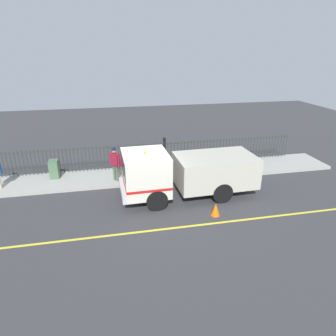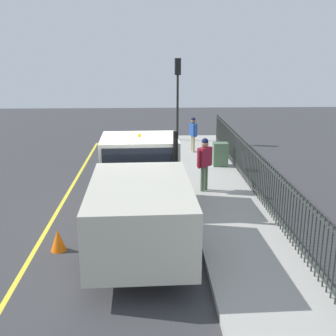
{
  "view_description": "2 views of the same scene",
  "coord_description": "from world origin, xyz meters",
  "px_view_note": "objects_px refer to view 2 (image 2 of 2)",
  "views": [
    {
      "loc": [
        -12.05,
        1.54,
        6.6
      ],
      "look_at": [
        1.61,
        -1.27,
        0.93
      ],
      "focal_mm": 31.24,
      "sensor_mm": 36.0,
      "label": 1
    },
    {
      "loc": [
        0.52,
        -12.22,
        4.78
      ],
      "look_at": [
        0.99,
        -0.37,
        1.47
      ],
      "focal_mm": 44.77,
      "sensor_mm": 36.0,
      "label": 2
    }
  ],
  "objects_px": {
    "work_truck": "(140,187)",
    "utility_cabinet": "(220,154)",
    "pedestrian_distant": "(193,131)",
    "traffic_cone": "(58,240)",
    "worker_standing": "(205,159)",
    "traffic_light_near": "(178,83)"
  },
  "relations": [
    {
      "from": "worker_standing",
      "to": "utility_cabinet",
      "type": "height_order",
      "value": "worker_standing"
    },
    {
      "from": "worker_standing",
      "to": "traffic_light_near",
      "type": "xyz_separation_m",
      "value": [
        -0.39,
        8.62,
        1.91
      ]
    },
    {
      "from": "traffic_cone",
      "to": "traffic_light_near",
      "type": "bearing_deg",
      "value": 73.53
    },
    {
      "from": "work_truck",
      "to": "traffic_light_near",
      "type": "relative_size",
      "value": 1.51
    },
    {
      "from": "pedestrian_distant",
      "to": "traffic_light_near",
      "type": "relative_size",
      "value": 0.39
    },
    {
      "from": "worker_standing",
      "to": "utility_cabinet",
      "type": "xyz_separation_m",
      "value": [
        1.07,
        3.21,
        -0.64
      ]
    },
    {
      "from": "traffic_light_near",
      "to": "utility_cabinet",
      "type": "height_order",
      "value": "traffic_light_near"
    },
    {
      "from": "work_truck",
      "to": "pedestrian_distant",
      "type": "xyz_separation_m",
      "value": [
        2.27,
        8.75,
        -0.14
      ]
    },
    {
      "from": "work_truck",
      "to": "traffic_light_near",
      "type": "bearing_deg",
      "value": 80.0
    },
    {
      "from": "worker_standing",
      "to": "traffic_light_near",
      "type": "distance_m",
      "value": 8.83
    },
    {
      "from": "work_truck",
      "to": "traffic_cone",
      "type": "xyz_separation_m",
      "value": [
        -2.03,
        -1.03,
        -1.03
      ]
    },
    {
      "from": "worker_standing",
      "to": "work_truck",
      "type": "bearing_deg",
      "value": 11.63
    },
    {
      "from": "work_truck",
      "to": "utility_cabinet",
      "type": "height_order",
      "value": "work_truck"
    },
    {
      "from": "work_truck",
      "to": "utility_cabinet",
      "type": "relative_size",
      "value": 6.65
    },
    {
      "from": "traffic_cone",
      "to": "work_truck",
      "type": "bearing_deg",
      "value": 27.02
    },
    {
      "from": "worker_standing",
      "to": "traffic_light_near",
      "type": "height_order",
      "value": "traffic_light_near"
    },
    {
      "from": "worker_standing",
      "to": "pedestrian_distant",
      "type": "relative_size",
      "value": 1.11
    },
    {
      "from": "pedestrian_distant",
      "to": "traffic_light_near",
      "type": "bearing_deg",
      "value": 170.36
    },
    {
      "from": "worker_standing",
      "to": "traffic_light_near",
      "type": "relative_size",
      "value": 0.43
    },
    {
      "from": "work_truck",
      "to": "worker_standing",
      "type": "xyz_separation_m",
      "value": [
        2.1,
        2.99,
        -0.02
      ]
    },
    {
      "from": "work_truck",
      "to": "pedestrian_distant",
      "type": "relative_size",
      "value": 3.93
    },
    {
      "from": "worker_standing",
      "to": "utility_cabinet",
      "type": "relative_size",
      "value": 1.88
    }
  ]
}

